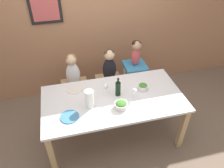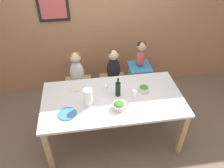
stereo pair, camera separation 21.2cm
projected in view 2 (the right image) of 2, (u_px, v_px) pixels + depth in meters
The scene contains 17 objects.
ground_plane at pixel (113, 135), 3.38m from camera, with size 14.00×14.00×0.00m, color #705B4C.
wall_back at pixel (100, 19), 3.56m from camera, with size 10.00×0.09×2.70m.
dining_table at pixel (113, 103), 2.97m from camera, with size 1.88×0.96×0.77m.
chair_far_left at pixel (79, 87), 3.68m from camera, with size 0.43×0.44×0.47m.
chair_far_center at pixel (113, 83), 3.76m from camera, with size 0.43×0.44×0.47m.
chair_right_highchair at pixel (139, 73), 3.71m from camera, with size 0.37×0.37×0.72m.
person_child_left at pixel (76, 67), 3.45m from camera, with size 0.22×0.17×0.58m.
person_child_center at pixel (113, 64), 3.52m from camera, with size 0.22×0.17×0.58m.
person_baby_right at pixel (141, 52), 3.45m from camera, with size 0.16×0.16×0.44m.
wine_bottle at pixel (118, 89), 2.89m from camera, with size 0.07×0.07×0.28m.
paper_towel_roll at pixel (88, 97), 2.74m from camera, with size 0.11×0.11×0.24m.
wine_glass_near at pixel (134, 93), 2.81m from camera, with size 0.07×0.07×0.16m.
wine_glass_far at pixel (106, 86), 2.92m from camera, with size 0.07×0.07×0.16m.
salad_bowl_large at pixel (119, 105), 2.73m from camera, with size 0.17×0.17×0.09m.
salad_bowl_small at pixel (144, 89), 2.99m from camera, with size 0.14×0.14×0.09m.
dinner_plate_front_left at pixel (67, 114), 2.67m from camera, with size 0.23×0.23×0.01m.
dinner_plate_back_left at pixel (76, 87), 3.09m from camera, with size 0.23×0.23×0.01m.
Camera 2 is at (-0.34, -2.15, 2.70)m, focal length 35.00 mm.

